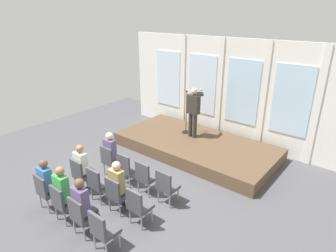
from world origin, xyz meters
TOP-DOWN VIEW (x-y plane):
  - ground_plane at (0.00, 0.00)m, footprint 13.21×13.21m
  - rear_partition at (0.05, 5.07)m, footprint 8.13×0.14m
  - stage_platform at (0.00, 3.47)m, footprint 5.31×2.62m
  - speaker at (-0.27, 3.69)m, footprint 0.50×0.69m
  - mic_stand at (-0.67, 3.84)m, footprint 0.28×0.28m
  - chair_r0_c0 at (-1.04, 0.64)m, footprint 0.46×0.44m
  - audience_r0_c0 at (-1.04, 0.72)m, footprint 0.36×0.39m
  - chair_r0_c1 at (-0.35, 0.64)m, footprint 0.46×0.44m
  - chair_r0_c2 at (0.35, 0.64)m, footprint 0.46×0.44m
  - chair_r0_c3 at (1.04, 0.64)m, footprint 0.46×0.44m
  - chair_r1_c0 at (-1.04, -0.34)m, footprint 0.46×0.44m
  - audience_r1_c0 at (-1.04, -0.25)m, footprint 0.36×0.39m
  - chair_r1_c1 at (-0.35, -0.34)m, footprint 0.46×0.44m
  - chair_r1_c2 at (0.35, -0.34)m, footprint 0.46×0.44m
  - audience_r1_c2 at (0.35, -0.26)m, footprint 0.36×0.39m
  - chair_r1_c3 at (1.04, -0.34)m, footprint 0.46×0.44m
  - chair_r2_c0 at (-1.04, -1.31)m, footprint 0.46×0.44m
  - audience_r2_c0 at (-1.04, -1.23)m, footprint 0.36×0.39m
  - chair_r2_c1 at (-0.35, -1.31)m, footprint 0.46×0.44m
  - audience_r2_c1 at (-0.35, -1.23)m, footprint 0.36×0.39m
  - chair_r2_c2 at (0.35, -1.31)m, footprint 0.46×0.44m
  - audience_r2_c2 at (0.35, -1.23)m, footprint 0.36×0.39m
  - chair_r2_c3 at (1.04, -1.31)m, footprint 0.46×0.44m

SIDE VIEW (x-z plane):
  - ground_plane at x=0.00m, z-range 0.00..0.00m
  - stage_platform at x=0.00m, z-range 0.00..0.41m
  - chair_r0_c0 at x=-1.04m, z-range 0.06..1.00m
  - chair_r0_c1 at x=-0.35m, z-range 0.06..1.00m
  - chair_r0_c2 at x=0.35m, z-range 0.06..1.00m
  - chair_r0_c3 at x=1.04m, z-range 0.06..1.00m
  - chair_r1_c0 at x=-1.04m, z-range 0.06..1.00m
  - chair_r1_c1 at x=-0.35m, z-range 0.06..1.00m
  - chair_r1_c2 at x=0.35m, z-range 0.06..1.00m
  - chair_r1_c3 at x=1.04m, z-range 0.06..1.00m
  - chair_r2_c0 at x=-1.04m, z-range 0.06..1.00m
  - chair_r2_c1 at x=-0.35m, z-range 0.06..1.00m
  - chair_r2_c2 at x=0.35m, z-range 0.06..1.00m
  - chair_r2_c3 at x=1.04m, z-range 0.06..1.00m
  - audience_r2_c0 at x=-1.04m, z-range 0.07..1.40m
  - audience_r1_c0 at x=-1.04m, z-range 0.07..1.40m
  - audience_r1_c2 at x=0.35m, z-range 0.07..1.42m
  - audience_r0_c0 at x=-1.04m, z-range 0.07..1.42m
  - mic_stand at x=-0.67m, z-range -0.03..1.53m
  - audience_r2_c2 at x=0.35m, z-range 0.07..1.44m
  - audience_r2_c1 at x=-0.35m, z-range 0.07..1.46m
  - speaker at x=-0.27m, z-range 0.56..2.29m
  - rear_partition at x=0.05m, z-range 0.01..3.68m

